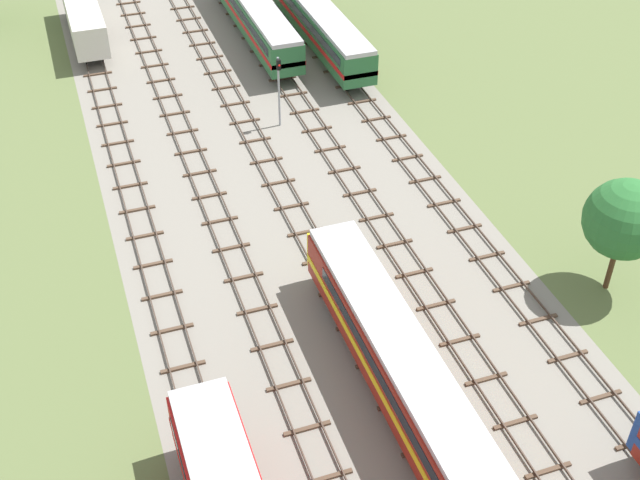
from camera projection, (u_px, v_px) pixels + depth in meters
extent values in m
plane|color=#5B6B3D|center=(276.00, 180.00, 57.09)|extent=(480.00, 480.00, 0.00)
cube|color=gray|center=(276.00, 180.00, 57.09)|extent=(23.60, 176.00, 0.01)
cube|color=#47382D|center=(123.00, 198.00, 54.98)|extent=(0.07, 126.00, 0.15)
cube|color=#47382D|center=(144.00, 194.00, 55.35)|extent=(0.07, 126.00, 0.15)
cube|color=brown|center=(209.00, 456.00, 38.50)|extent=(2.40, 0.22, 0.14)
cube|color=brown|center=(195.00, 409.00, 40.73)|extent=(2.40, 0.22, 0.14)
cube|color=brown|center=(183.00, 367.00, 42.97)|extent=(2.40, 0.22, 0.14)
cube|color=brown|center=(172.00, 329.00, 45.20)|extent=(2.40, 0.22, 0.14)
cube|color=brown|center=(162.00, 295.00, 47.43)|extent=(2.40, 0.22, 0.14)
cube|color=brown|center=(153.00, 264.00, 49.67)|extent=(2.40, 0.22, 0.14)
cube|color=brown|center=(145.00, 236.00, 51.90)|extent=(2.40, 0.22, 0.14)
cube|color=brown|center=(137.00, 210.00, 54.14)|extent=(2.40, 0.22, 0.14)
cube|color=brown|center=(130.00, 186.00, 56.37)|extent=(2.40, 0.22, 0.14)
cube|color=brown|center=(124.00, 164.00, 58.60)|extent=(2.40, 0.22, 0.14)
cube|color=brown|center=(118.00, 143.00, 60.84)|extent=(2.40, 0.22, 0.14)
cube|color=brown|center=(112.00, 124.00, 63.07)|extent=(2.40, 0.22, 0.14)
cube|color=brown|center=(107.00, 106.00, 65.30)|extent=(2.40, 0.22, 0.14)
cube|color=brown|center=(102.00, 90.00, 67.54)|extent=(2.40, 0.22, 0.14)
cube|color=brown|center=(98.00, 74.00, 69.77)|extent=(2.40, 0.22, 0.14)
cube|color=brown|center=(94.00, 60.00, 72.01)|extent=(2.40, 0.22, 0.14)
cube|color=brown|center=(90.00, 46.00, 74.24)|extent=(2.40, 0.22, 0.14)
cube|color=brown|center=(86.00, 33.00, 76.47)|extent=(2.40, 0.22, 0.14)
cube|color=brown|center=(82.00, 21.00, 78.71)|extent=(2.40, 0.22, 0.14)
cube|color=brown|center=(79.00, 9.00, 80.94)|extent=(2.40, 0.22, 0.14)
cube|color=#47382D|center=(194.00, 184.00, 56.25)|extent=(0.07, 126.00, 0.15)
cube|color=#47382D|center=(215.00, 181.00, 56.62)|extent=(0.07, 126.00, 0.15)
cube|color=brown|center=(328.00, 478.00, 37.53)|extent=(2.40, 0.22, 0.14)
cube|color=brown|center=(307.00, 428.00, 39.77)|extent=(2.40, 0.22, 0.14)
cube|color=brown|center=(289.00, 385.00, 42.00)|extent=(2.40, 0.22, 0.14)
cube|color=brown|center=(272.00, 345.00, 44.24)|extent=(2.40, 0.22, 0.14)
cube|color=brown|center=(257.00, 310.00, 46.47)|extent=(2.40, 0.22, 0.14)
cube|color=brown|center=(244.00, 277.00, 48.70)|extent=(2.40, 0.22, 0.14)
cube|color=brown|center=(231.00, 248.00, 50.94)|extent=(2.40, 0.22, 0.14)
cube|color=brown|center=(220.00, 221.00, 53.17)|extent=(2.40, 0.22, 0.14)
cube|color=brown|center=(209.00, 196.00, 55.40)|extent=(2.40, 0.22, 0.14)
cube|color=brown|center=(200.00, 173.00, 57.64)|extent=(2.40, 0.22, 0.14)
cube|color=brown|center=(191.00, 152.00, 59.87)|extent=(2.40, 0.22, 0.14)
cube|color=brown|center=(183.00, 132.00, 62.10)|extent=(2.40, 0.22, 0.14)
cube|color=brown|center=(175.00, 114.00, 64.34)|extent=(2.40, 0.22, 0.14)
cube|color=brown|center=(168.00, 97.00, 66.57)|extent=(2.40, 0.22, 0.14)
cube|color=brown|center=(161.00, 81.00, 68.81)|extent=(2.40, 0.22, 0.14)
cube|color=brown|center=(155.00, 66.00, 71.04)|extent=(2.40, 0.22, 0.14)
cube|color=brown|center=(149.00, 52.00, 73.27)|extent=(2.40, 0.22, 0.14)
cube|color=brown|center=(143.00, 38.00, 75.51)|extent=(2.40, 0.22, 0.14)
cube|color=brown|center=(138.00, 26.00, 77.74)|extent=(2.40, 0.22, 0.14)
cube|color=brown|center=(133.00, 14.00, 79.97)|extent=(2.40, 0.22, 0.14)
cube|color=brown|center=(128.00, 3.00, 82.21)|extent=(2.40, 0.22, 0.14)
cube|color=#47382D|center=(263.00, 172.00, 57.51)|extent=(0.07, 126.00, 0.15)
cube|color=#47382D|center=(282.00, 168.00, 57.89)|extent=(0.07, 126.00, 0.15)
cube|color=brown|center=(425.00, 449.00, 38.80)|extent=(2.40, 0.22, 0.14)
cube|color=brown|center=(399.00, 403.00, 41.04)|extent=(2.40, 0.22, 0.14)
cube|color=brown|center=(377.00, 362.00, 43.27)|extent=(2.40, 0.22, 0.14)
cube|color=brown|center=(356.00, 325.00, 45.50)|extent=(2.40, 0.22, 0.14)
cube|color=brown|center=(338.00, 291.00, 47.74)|extent=(2.40, 0.22, 0.14)
cube|color=brown|center=(321.00, 260.00, 49.97)|extent=(2.40, 0.22, 0.14)
cube|color=brown|center=(306.00, 232.00, 52.20)|extent=(2.40, 0.22, 0.14)
cube|color=brown|center=(292.00, 206.00, 54.44)|extent=(2.40, 0.22, 0.14)
cube|color=brown|center=(278.00, 183.00, 56.67)|extent=(2.40, 0.22, 0.14)
cube|color=brown|center=(266.00, 161.00, 58.91)|extent=(2.40, 0.22, 0.14)
cube|color=brown|center=(255.00, 140.00, 61.14)|extent=(2.40, 0.22, 0.14)
cube|color=brown|center=(245.00, 122.00, 63.37)|extent=(2.40, 0.22, 0.14)
cube|color=brown|center=(235.00, 104.00, 65.61)|extent=(2.40, 0.22, 0.14)
cube|color=brown|center=(226.00, 87.00, 67.84)|extent=(2.40, 0.22, 0.14)
cube|color=brown|center=(218.00, 72.00, 70.07)|extent=(2.40, 0.22, 0.14)
cube|color=brown|center=(210.00, 58.00, 72.31)|extent=(2.40, 0.22, 0.14)
cube|color=brown|center=(202.00, 44.00, 74.54)|extent=(2.40, 0.22, 0.14)
cube|color=brown|center=(195.00, 31.00, 76.78)|extent=(2.40, 0.22, 0.14)
cube|color=brown|center=(189.00, 19.00, 79.01)|extent=(2.40, 0.22, 0.14)
cube|color=brown|center=(182.00, 8.00, 81.24)|extent=(2.40, 0.22, 0.14)
cube|color=#47382D|center=(328.00, 159.00, 58.78)|extent=(0.07, 126.00, 0.15)
cube|color=#47382D|center=(346.00, 156.00, 59.15)|extent=(0.07, 126.00, 0.15)
cube|color=brown|center=(548.00, 471.00, 37.84)|extent=(2.40, 0.22, 0.14)
cube|color=brown|center=(515.00, 422.00, 40.07)|extent=(2.40, 0.22, 0.14)
cube|color=brown|center=(486.00, 379.00, 42.30)|extent=(2.40, 0.22, 0.14)
cube|color=brown|center=(460.00, 340.00, 44.54)|extent=(2.40, 0.22, 0.14)
cube|color=brown|center=(436.00, 305.00, 46.77)|extent=(2.40, 0.22, 0.14)
cube|color=brown|center=(414.00, 273.00, 49.01)|extent=(2.40, 0.22, 0.14)
cube|color=brown|center=(395.00, 244.00, 51.24)|extent=(2.40, 0.22, 0.14)
cube|color=brown|center=(376.00, 217.00, 53.47)|extent=(2.40, 0.22, 0.14)
cube|color=brown|center=(360.00, 193.00, 55.71)|extent=(2.40, 0.22, 0.14)
cube|color=brown|center=(344.00, 170.00, 57.94)|extent=(2.40, 0.22, 0.14)
cube|color=brown|center=(330.00, 149.00, 60.17)|extent=(2.40, 0.22, 0.14)
cube|color=brown|center=(317.00, 130.00, 62.41)|extent=(2.40, 0.22, 0.14)
cube|color=brown|center=(305.00, 111.00, 64.64)|extent=(2.40, 0.22, 0.14)
cube|color=brown|center=(293.00, 94.00, 66.88)|extent=(2.40, 0.22, 0.14)
cube|color=brown|center=(282.00, 79.00, 69.11)|extent=(2.40, 0.22, 0.14)
cube|color=brown|center=(272.00, 64.00, 71.34)|extent=(2.40, 0.22, 0.14)
cube|color=brown|center=(263.00, 50.00, 73.58)|extent=(2.40, 0.22, 0.14)
cube|color=brown|center=(254.00, 37.00, 75.81)|extent=(2.40, 0.22, 0.14)
cube|color=brown|center=(246.00, 24.00, 78.04)|extent=(2.40, 0.22, 0.14)
cube|color=brown|center=(238.00, 13.00, 80.28)|extent=(2.40, 0.22, 0.14)
cube|color=brown|center=(230.00, 2.00, 82.51)|extent=(2.40, 0.22, 0.14)
cube|color=#47382D|center=(390.00, 148.00, 60.05)|extent=(0.07, 126.00, 0.15)
cube|color=#47382D|center=(408.00, 144.00, 60.42)|extent=(0.07, 126.00, 0.15)
cube|color=brown|center=(637.00, 442.00, 39.11)|extent=(2.40, 0.22, 0.14)
cube|color=brown|center=(601.00, 397.00, 41.34)|extent=(2.40, 0.22, 0.14)
cube|color=brown|center=(568.00, 357.00, 43.57)|extent=(2.40, 0.22, 0.14)
cube|color=brown|center=(538.00, 320.00, 45.81)|extent=(2.40, 0.22, 0.14)
cube|color=brown|center=(511.00, 287.00, 48.04)|extent=(2.40, 0.22, 0.14)
cube|color=brown|center=(487.00, 256.00, 50.27)|extent=(2.40, 0.22, 0.14)
cube|color=brown|center=(465.00, 229.00, 52.51)|extent=(2.40, 0.22, 0.14)
cube|color=brown|center=(444.00, 203.00, 54.74)|extent=(2.40, 0.22, 0.14)
cube|color=brown|center=(425.00, 180.00, 56.97)|extent=(2.40, 0.22, 0.14)
cube|color=brown|center=(408.00, 158.00, 59.21)|extent=(2.40, 0.22, 0.14)
cube|color=brown|center=(391.00, 138.00, 61.44)|extent=(2.40, 0.22, 0.14)
cube|color=brown|center=(376.00, 119.00, 63.68)|extent=(2.40, 0.22, 0.14)
cube|color=brown|center=(362.00, 102.00, 65.91)|extent=(2.40, 0.22, 0.14)
cube|color=brown|center=(349.00, 85.00, 68.14)|extent=(2.40, 0.22, 0.14)
cube|color=brown|center=(337.00, 70.00, 70.38)|extent=(2.40, 0.22, 0.14)
cube|color=brown|center=(325.00, 56.00, 72.61)|extent=(2.40, 0.22, 0.14)
cube|color=brown|center=(314.00, 42.00, 74.84)|extent=(2.40, 0.22, 0.14)
cube|color=brown|center=(304.00, 30.00, 77.08)|extent=(2.40, 0.22, 0.14)
cube|color=brown|center=(294.00, 18.00, 79.31)|extent=(2.40, 0.22, 0.14)
cube|color=brown|center=(285.00, 6.00, 81.55)|extent=(2.40, 0.22, 0.14)
cylinder|color=black|center=(196.00, 465.00, 37.31)|extent=(0.13, 0.84, 0.84)
cylinder|color=black|center=(227.00, 457.00, 37.68)|extent=(0.13, 0.84, 0.84)
cube|color=black|center=(216.00, 476.00, 36.83)|extent=(1.68, 2.20, 0.24)
cube|color=maroon|center=(401.00, 369.00, 39.70)|extent=(2.90, 20.00, 2.60)
cube|color=yellow|center=(401.00, 372.00, 39.86)|extent=(2.96, 20.00, 0.44)
cube|color=black|center=(410.00, 374.00, 38.55)|extent=(2.96, 16.80, 0.70)
cube|color=#B7B7BC|center=(403.00, 347.00, 38.79)|extent=(2.67, 20.00, 0.36)
cube|color=yellow|center=(330.00, 247.00, 47.41)|extent=(2.67, 0.50, 2.34)
cylinder|color=black|center=(343.00, 316.00, 45.11)|extent=(0.13, 0.84, 0.84)
cylinder|color=black|center=(367.00, 310.00, 45.48)|extent=(0.13, 0.84, 0.84)
cylinder|color=black|center=(332.00, 296.00, 46.45)|extent=(0.13, 0.84, 0.84)
cylinder|color=black|center=(355.00, 290.00, 46.82)|extent=(0.13, 0.84, 0.84)
cube|color=black|center=(349.00, 303.00, 45.97)|extent=(1.68, 2.20, 0.24)
cube|color=#286638|center=(316.00, 20.00, 72.95)|extent=(2.90, 22.00, 2.60)
cube|color=red|center=(316.00, 23.00, 73.11)|extent=(2.96, 22.00, 0.40)
cube|color=black|center=(316.00, 13.00, 72.55)|extent=(2.96, 20.24, 0.70)
cube|color=#B7B7BC|center=(316.00, 4.00, 72.04)|extent=(2.67, 22.00, 0.36)
cylinder|color=black|center=(285.00, 9.00, 79.38)|extent=(0.13, 0.84, 0.84)
cylinder|color=black|center=(299.00, 7.00, 79.75)|extent=(0.13, 0.84, 0.84)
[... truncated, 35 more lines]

